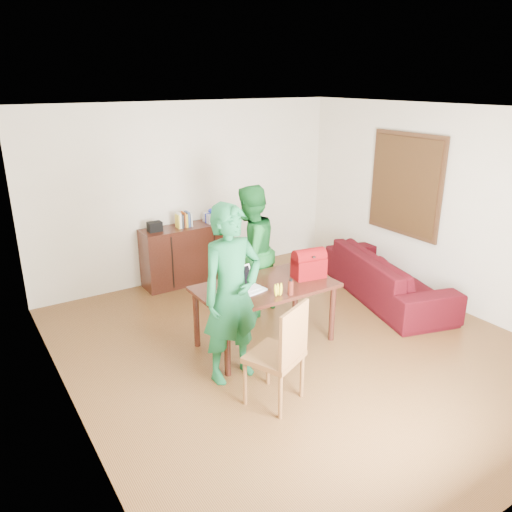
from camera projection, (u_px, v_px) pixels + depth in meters
room at (292, 238)px, 5.59m from camera, size 5.20×5.70×2.90m
table at (265, 293)px, 5.79m from camera, size 1.60×0.90×0.75m
chair at (275, 373)px, 4.82m from camera, size 0.63×0.62×1.06m
person_near at (232, 294)px, 5.04m from camera, size 0.72×0.50×1.89m
person_far at (250, 252)px, 6.49m from camera, size 1.03×0.93×1.74m
laptop at (249, 287)px, 5.58m from camera, size 0.38×0.30×0.24m
bananas at (278, 293)px, 5.47m from camera, size 0.17×0.14×0.05m
bottle at (291, 287)px, 5.48m from camera, size 0.06×0.06×0.18m
red_bag at (309, 266)px, 5.94m from camera, size 0.41×0.28×0.28m
sofa at (387, 276)px, 7.14m from camera, size 1.48×2.45×0.67m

